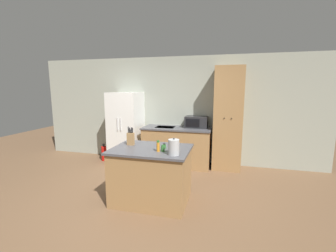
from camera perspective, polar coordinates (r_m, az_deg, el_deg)
The scene contains 15 objects.
ground_plane at distance 3.87m, azimuth -7.32°, elevation -18.94°, with size 14.00×14.00×0.00m, color brown.
wall_back at distance 5.65m, azimuth 1.24°, elevation 4.07°, with size 7.20×0.06×2.60m.
refrigerator at distance 5.71m, azimuth -10.60°, elevation -0.38°, with size 0.73×0.74×1.74m.
back_counter at distance 5.42m, azimuth 2.21°, elevation -5.17°, with size 1.62×0.69×0.92m.
pantry_cabinet at distance 5.23m, azimuth 14.95°, elevation 1.75°, with size 0.63×0.54×2.32m.
kitchen_island at distance 3.76m, azimuth -4.24°, elevation -12.20°, with size 1.24×0.92×0.89m.
microwave at distance 5.34m, azimuth 7.21°, elevation 1.03°, with size 0.52×0.37×0.27m.
knife_block at distance 3.83m, azimuth -9.47°, elevation -3.12°, with size 0.11×0.07×0.31m.
spice_bottle_tall_dark at distance 3.58m, azimuth -0.96°, elevation -5.14°, with size 0.05×0.05×0.08m.
spice_bottle_short_red at distance 3.40m, azimuth -2.53°, elevation -5.19°, with size 0.05×0.05×0.17m.
spice_bottle_amber_oil at distance 3.41m, azimuth -1.32°, elevation -5.72°, with size 0.06×0.06×0.10m.
spice_bottle_green_herb at distance 3.36m, azimuth 0.69°, elevation -5.65°, with size 0.04×0.04×0.14m.
spice_bottle_pale_salt at distance 3.52m, azimuth 2.04°, elevation -4.75°, with size 0.05×0.05×0.17m.
kettle at distance 3.23m, azimuth 1.48°, elevation -5.40°, with size 0.16×0.16×0.25m.
fire_extinguisher at distance 6.05m, azimuth -15.96°, elevation -6.62°, with size 0.13×0.13×0.44m.
Camera 1 is at (1.30, -3.14, 1.84)m, focal length 24.00 mm.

